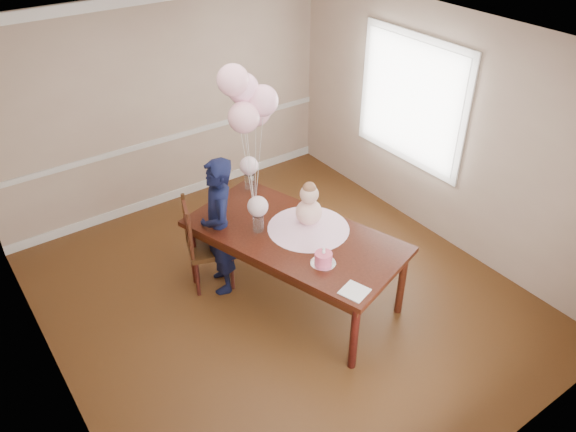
{
  "coord_description": "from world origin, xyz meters",
  "views": [
    {
      "loc": [
        -2.57,
        -3.73,
        4.1
      ],
      "look_at": [
        0.06,
        -0.04,
        1.05
      ],
      "focal_mm": 35.0,
      "sensor_mm": 36.0,
      "label": 1
    }
  ],
  "objects_px": {
    "dining_table_top": "(294,236)",
    "birthday_cake": "(323,258)",
    "dining_chair_seat": "(210,247)",
    "woman": "(219,227)"
  },
  "relations": [
    {
      "from": "birthday_cake",
      "to": "woman",
      "type": "relative_size",
      "value": 0.11
    },
    {
      "from": "dining_table_top",
      "to": "dining_chair_seat",
      "type": "height_order",
      "value": "dining_table_top"
    },
    {
      "from": "woman",
      "to": "dining_chair_seat",
      "type": "bearing_deg",
      "value": -130.39
    },
    {
      "from": "dining_table_top",
      "to": "birthday_cake",
      "type": "relative_size",
      "value": 13.33
    },
    {
      "from": "dining_chair_seat",
      "to": "woman",
      "type": "distance_m",
      "value": 0.34
    },
    {
      "from": "birthday_cake",
      "to": "dining_table_top",
      "type": "bearing_deg",
      "value": 83.71
    },
    {
      "from": "birthday_cake",
      "to": "dining_chair_seat",
      "type": "xyz_separation_m",
      "value": [
        -0.53,
        1.26,
        -0.42
      ]
    },
    {
      "from": "dining_table_top",
      "to": "woman",
      "type": "relative_size",
      "value": 1.41
    },
    {
      "from": "dining_table_top",
      "to": "birthday_cake",
      "type": "height_order",
      "value": "birthday_cake"
    },
    {
      "from": "dining_chair_seat",
      "to": "woman",
      "type": "xyz_separation_m",
      "value": [
        0.07,
        -0.12,
        0.31
      ]
    }
  ]
}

